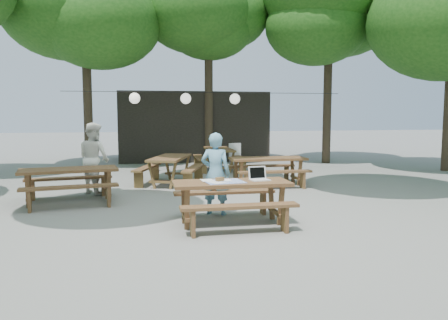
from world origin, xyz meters
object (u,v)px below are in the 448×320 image
woman (216,174)px  plastic_chair (237,162)px  main_picnic_table (231,202)px  second_person (94,158)px  picnic_table_nw (69,185)px

woman → plastic_chair: (1.84, 6.56, -0.52)m
main_picnic_table → plastic_chair: 7.56m
main_picnic_table → plastic_chair: (1.70, 7.37, -0.13)m
second_person → plastic_chair: second_person is taller
second_person → main_picnic_table: bearing=175.5°
second_person → woman: bearing=-178.8°
woman → second_person: bearing=-23.2°
picnic_table_nw → plastic_chair: size_ratio=2.38×
picnic_table_nw → plastic_chair: (4.75, 4.95, -0.13)m
picnic_table_nw → woman: bearing=-38.6°
woman → second_person: (-2.50, 2.72, 0.07)m
main_picnic_table → picnic_table_nw: size_ratio=0.93×
woman → plastic_chair: 6.83m
main_picnic_table → plastic_chair: size_ratio=2.22×
main_picnic_table → second_person: 4.43m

